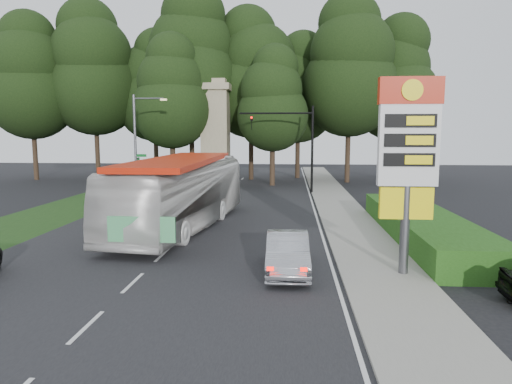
# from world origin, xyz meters

# --- Properties ---
(ground) EXTENTS (120.00, 120.00, 0.00)m
(ground) POSITION_xyz_m (0.00, 0.00, 0.00)
(ground) COLOR black
(ground) RESTS_ON ground
(road_surface) EXTENTS (14.00, 80.00, 0.02)m
(road_surface) POSITION_xyz_m (0.00, 12.00, 0.01)
(road_surface) COLOR black
(road_surface) RESTS_ON ground
(sidewalk_right) EXTENTS (3.00, 80.00, 0.12)m
(sidewalk_right) POSITION_xyz_m (8.50, 12.00, 0.06)
(sidewalk_right) COLOR gray
(sidewalk_right) RESTS_ON ground
(grass_verge_left) EXTENTS (5.00, 50.00, 0.02)m
(grass_verge_left) POSITION_xyz_m (-9.50, 18.00, 0.01)
(grass_verge_left) COLOR #193814
(grass_verge_left) RESTS_ON ground
(hedge) EXTENTS (3.00, 14.00, 1.20)m
(hedge) POSITION_xyz_m (11.50, 8.00, 0.60)
(hedge) COLOR #204A13
(hedge) RESTS_ON ground
(gas_station_pylon) EXTENTS (2.10, 0.45, 6.85)m
(gas_station_pylon) POSITION_xyz_m (9.20, 1.99, 4.45)
(gas_station_pylon) COLOR #59595E
(gas_station_pylon) RESTS_ON ground
(traffic_signal_mast) EXTENTS (6.10, 0.35, 7.20)m
(traffic_signal_mast) POSITION_xyz_m (5.68, 24.00, 4.67)
(traffic_signal_mast) COLOR black
(traffic_signal_mast) RESTS_ON ground
(streetlight_signs) EXTENTS (2.75, 0.98, 8.00)m
(streetlight_signs) POSITION_xyz_m (-6.99, 22.01, 4.44)
(streetlight_signs) COLOR #59595E
(streetlight_signs) RESTS_ON ground
(monument) EXTENTS (3.00, 3.00, 10.05)m
(monument) POSITION_xyz_m (-2.00, 30.00, 5.10)
(monument) COLOR gray
(monument) RESTS_ON ground
(tree_far_west) EXTENTS (8.96, 8.96, 17.60)m
(tree_far_west) POSITION_xyz_m (-22.00, 33.00, 10.68)
(tree_far_west) COLOR #2D2116
(tree_far_west) RESTS_ON ground
(tree_west_mid) EXTENTS (9.80, 9.80, 19.25)m
(tree_west_mid) POSITION_xyz_m (-16.00, 35.00, 11.69)
(tree_west_mid) COLOR #2D2116
(tree_west_mid) RESTS_ON ground
(tree_west_near) EXTENTS (8.40, 8.40, 16.50)m
(tree_west_near) POSITION_xyz_m (-10.00, 37.00, 10.02)
(tree_west_near) COLOR #2D2116
(tree_west_near) RESTS_ON ground
(tree_center_left) EXTENTS (10.08, 10.08, 19.80)m
(tree_center_left) POSITION_xyz_m (-5.00, 33.00, 12.02)
(tree_center_left) COLOR #2D2116
(tree_center_left) RESTS_ON ground
(tree_center_right) EXTENTS (9.24, 9.24, 18.15)m
(tree_center_right) POSITION_xyz_m (1.00, 35.00, 11.02)
(tree_center_right) COLOR #2D2116
(tree_center_right) RESTS_ON ground
(tree_east_near) EXTENTS (8.12, 8.12, 15.95)m
(tree_east_near) POSITION_xyz_m (6.00, 37.00, 9.68)
(tree_east_near) COLOR #2D2116
(tree_east_near) RESTS_ON ground
(tree_east_mid) EXTENTS (9.52, 9.52, 18.70)m
(tree_east_mid) POSITION_xyz_m (11.00, 33.00, 11.35)
(tree_east_mid) COLOR #2D2116
(tree_east_mid) RESTS_ON ground
(tree_far_east) EXTENTS (8.68, 8.68, 17.05)m
(tree_far_east) POSITION_xyz_m (16.00, 35.00, 10.35)
(tree_far_east) COLOR #2D2116
(tree_far_east) RESTS_ON ground
(tree_monument_left) EXTENTS (7.28, 7.28, 14.30)m
(tree_monument_left) POSITION_xyz_m (-6.00, 29.00, 8.68)
(tree_monument_left) COLOR #2D2116
(tree_monument_left) RESTS_ON ground
(tree_monument_right) EXTENTS (6.72, 6.72, 13.20)m
(tree_monument_right) POSITION_xyz_m (3.50, 29.50, 8.01)
(tree_monument_right) COLOR #2D2116
(tree_monument_right) RESTS_ON ground
(transit_bus) EXTENTS (4.76, 13.58, 3.70)m
(transit_bus) POSITION_xyz_m (-0.45, 9.37, 1.85)
(transit_bus) COLOR silver
(transit_bus) RESTS_ON ground
(sedan_silver) EXTENTS (1.59, 4.32, 1.41)m
(sedan_silver) POSITION_xyz_m (5.14, 2.15, 0.71)
(sedan_silver) COLOR #AAACB2
(sedan_silver) RESTS_ON ground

